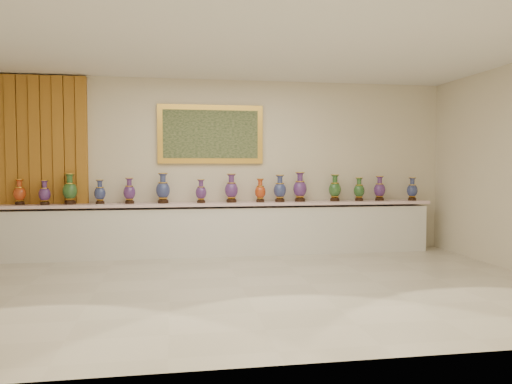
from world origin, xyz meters
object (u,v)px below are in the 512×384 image
vase_1 (45,194)px  vase_2 (70,190)px  counter (223,230)px  vase_0 (20,193)px

vase_1 → vase_2: bearing=8.8°
vase_1 → vase_2: 0.38m
vase_1 → counter: bearing=1.1°
counter → vase_2: size_ratio=14.61×
vase_0 → vase_1: bearing=-9.8°
vase_0 → vase_1: vase_0 is taller
vase_0 → vase_2: 0.77m
vase_2 → vase_0: bearing=179.2°
counter → vase_2: bearing=180.0°
vase_0 → vase_2: (0.77, -0.01, 0.04)m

